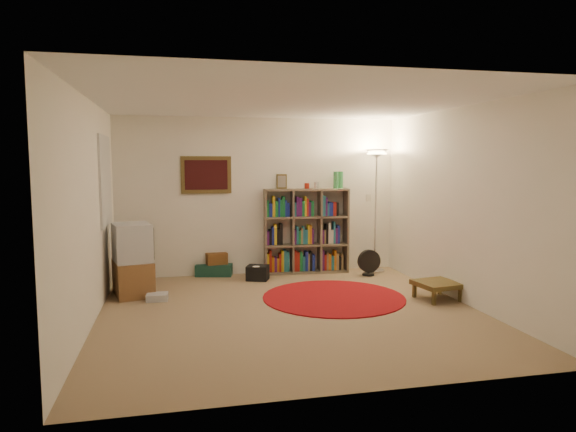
# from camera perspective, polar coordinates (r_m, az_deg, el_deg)

# --- Properties ---
(room) EXTENTS (4.54, 4.54, 2.54)m
(room) POSITION_cam_1_polar(r_m,az_deg,el_deg) (6.09, -0.31, 0.94)
(room) COLOR #927655
(room) RESTS_ON ground
(bookshelf) EXTENTS (1.39, 0.48, 1.65)m
(bookshelf) POSITION_cam_1_polar(r_m,az_deg,el_deg) (8.39, 1.82, -1.77)
(bookshelf) COLOR brown
(bookshelf) RESTS_ON ground
(floor_lamp) EXTENTS (0.44, 0.44, 2.00)m
(floor_lamp) POSITION_cam_1_polar(r_m,az_deg,el_deg) (8.45, 9.80, 5.01)
(floor_lamp) COLOR silver
(floor_lamp) RESTS_ON ground
(floor_fan) EXTENTS (0.36, 0.19, 0.42)m
(floor_fan) POSITION_cam_1_polar(r_m,az_deg,el_deg) (8.28, 8.98, -5.14)
(floor_fan) COLOR black
(floor_fan) RESTS_ON ground
(tv_stand) EXTENTS (0.61, 0.76, 0.98)m
(tv_stand) POSITION_cam_1_polar(r_m,az_deg,el_deg) (7.27, -16.85, -4.77)
(tv_stand) COLOR brown
(tv_stand) RESTS_ON ground
(dvd_box) EXTENTS (0.28, 0.24, 0.09)m
(dvd_box) POSITION_cam_1_polar(r_m,az_deg,el_deg) (6.99, -14.33, -8.71)
(dvd_box) COLOR silver
(dvd_box) RESTS_ON ground
(suitcase) EXTENTS (0.64, 0.49, 0.18)m
(suitcase) POSITION_cam_1_polar(r_m,az_deg,el_deg) (8.33, -8.16, -5.88)
(suitcase) COLOR #14382E
(suitcase) RESTS_ON ground
(wicker_basket) EXTENTS (0.36, 0.29, 0.18)m
(wicker_basket) POSITION_cam_1_polar(r_m,az_deg,el_deg) (8.27, -7.97, -4.68)
(wicker_basket) COLOR brown
(wicker_basket) RESTS_ON suitcase
(duffel_bag) EXTENTS (0.39, 0.36, 0.22)m
(duffel_bag) POSITION_cam_1_polar(r_m,az_deg,el_deg) (7.91, -3.39, -6.32)
(duffel_bag) COLOR black
(duffel_bag) RESTS_ON ground
(paper_towel) EXTENTS (0.13, 0.13, 0.23)m
(paper_towel) POSITION_cam_1_polar(r_m,az_deg,el_deg) (7.84, -3.55, -6.42)
(paper_towel) COLOR white
(paper_towel) RESTS_ON ground
(red_rug) EXTENTS (1.89, 1.89, 0.02)m
(red_rug) POSITION_cam_1_polar(r_m,az_deg,el_deg) (6.94, 5.10, -8.97)
(red_rug) COLOR maroon
(red_rug) RESTS_ON ground
(side_table) EXTENTS (0.59, 0.59, 0.24)m
(side_table) POSITION_cam_1_polar(r_m,az_deg,el_deg) (7.06, 16.24, -7.33)
(side_table) COLOR #493919
(side_table) RESTS_ON ground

